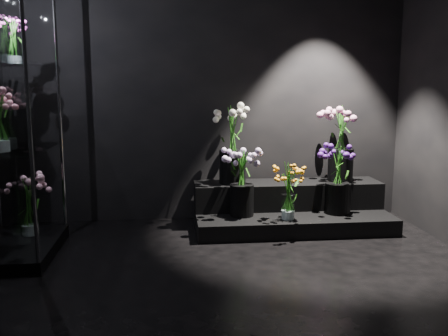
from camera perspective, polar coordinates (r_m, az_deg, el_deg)
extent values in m
plane|color=black|center=(3.42, 1.17, -14.50)|extent=(4.00, 4.00, 0.00)
plane|color=black|center=(5.11, -1.67, 9.69)|extent=(4.00, 0.00, 4.00)
plane|color=black|center=(1.16, 14.25, 9.43)|extent=(4.00, 0.00, 4.00)
cube|color=black|center=(4.95, 7.74, -5.90)|extent=(1.87, 0.83, 0.16)
cube|color=black|center=(5.09, 7.24, -3.02)|extent=(1.87, 0.42, 0.26)
cube|color=black|center=(4.50, -22.47, -8.50)|extent=(0.62, 1.03, 0.10)
cube|color=white|center=(4.33, -23.17, 1.94)|extent=(0.56, 0.97, 0.01)
cube|color=white|center=(4.30, -23.78, 10.80)|extent=(0.56, 0.97, 0.01)
cylinder|color=white|center=(4.64, 7.33, -4.43)|extent=(0.13, 0.13, 0.24)
cylinder|color=black|center=(4.73, 2.05, -3.69)|extent=(0.23, 0.23, 0.30)
cylinder|color=black|center=(4.94, 12.86, -3.37)|extent=(0.25, 0.25, 0.30)
cylinder|color=black|center=(4.93, 0.97, 0.12)|extent=(0.26, 0.26, 0.33)
cylinder|color=black|center=(5.20, 13.17, 0.37)|extent=(0.25, 0.25, 0.33)
cylinder|color=white|center=(4.15, -24.25, 3.42)|extent=(0.15, 0.15, 0.25)
cylinder|color=white|center=(4.44, -22.86, 12.08)|extent=(0.12, 0.12, 0.18)
cylinder|color=white|center=(4.63, -21.33, -5.63)|extent=(0.15, 0.15, 0.25)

